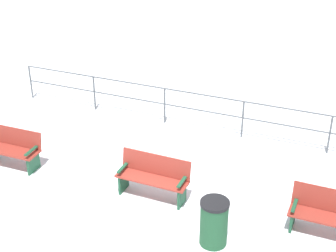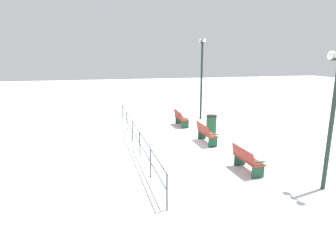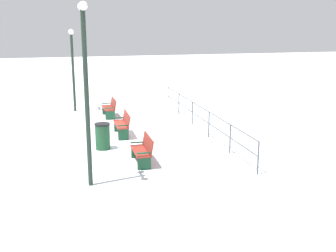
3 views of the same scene
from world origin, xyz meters
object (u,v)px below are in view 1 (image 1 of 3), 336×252
bench_nearest (12,148)px  bench_second (153,176)px  trash_bin (214,222)px  bench_third (327,213)px

bench_nearest → bench_second: (-0.10, 3.63, 0.04)m
bench_nearest → trash_bin: trash_bin is taller
bench_third → bench_second: bearing=-87.6°
bench_third → trash_bin: size_ratio=1.49×
bench_third → trash_bin: (1.12, -1.94, 0.02)m
bench_third → bench_nearest: bearing=-87.8°
bench_third → trash_bin: bearing=-59.6°
bench_second → trash_bin: bearing=60.3°
bench_second → trash_bin: trash_bin is taller
bench_nearest → bench_second: 3.63m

